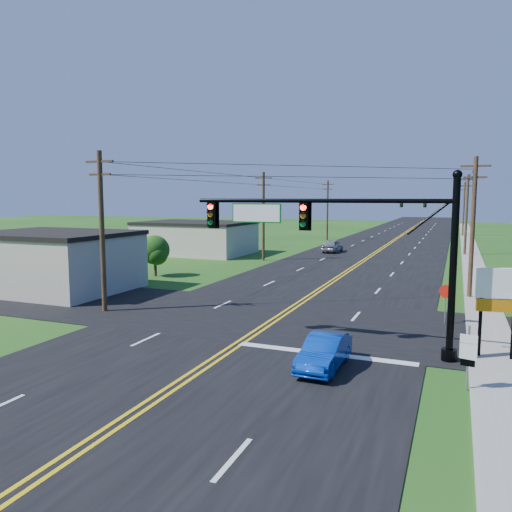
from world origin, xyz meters
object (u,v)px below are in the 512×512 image
at_px(signal_mast_main, 339,238).
at_px(stop_sign, 446,296).
at_px(route_sign, 468,353).
at_px(blue_car, 324,353).
at_px(signal_mast_far, 430,208).

distance_m(signal_mast_main, stop_sign, 8.12).
bearing_deg(route_sign, stop_sign, 107.66).
bearing_deg(route_sign, signal_mast_main, 161.46).
distance_m(blue_car, route_sign, 5.02).
relative_size(blue_car, route_sign, 1.68).
height_order(signal_mast_main, signal_mast_far, same).
bearing_deg(blue_car, route_sign, -2.31).
xyz_separation_m(blue_car, stop_sign, (4.07, 8.83, 0.87)).
bearing_deg(signal_mast_main, blue_car, -87.95).
height_order(signal_mast_far, route_sign, signal_mast_far).
bearing_deg(stop_sign, signal_mast_main, -103.81).
xyz_separation_m(signal_mast_far, route_sign, (4.96, -74.99, -3.25)).
xyz_separation_m(blue_car, route_sign, (4.96, -0.33, 0.68)).
bearing_deg(route_sign, signal_mast_far, 105.85).
height_order(signal_mast_main, route_sign, signal_mast_main).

